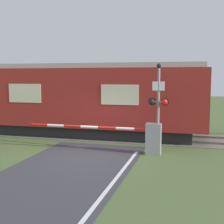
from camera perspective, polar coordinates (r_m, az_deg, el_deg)
name	(u,v)px	position (r m, az deg, el deg)	size (l,w,h in m)	color
ground_plane	(88,155)	(12.64, -4.42, -7.88)	(80.00, 80.00, 0.00)	#4C6033
track_bed	(114,136)	(16.40, 0.29, -4.42)	(36.00, 3.20, 0.13)	#666056
train	(39,98)	(17.71, -13.15, 2.47)	(17.97, 3.01, 3.79)	black
crossing_barrier	(142,137)	(12.76, 5.58, -4.54)	(5.84, 0.44, 1.27)	gray
signal_post	(158,104)	(12.47, 8.46, 1.54)	(0.81, 0.26, 3.65)	gray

